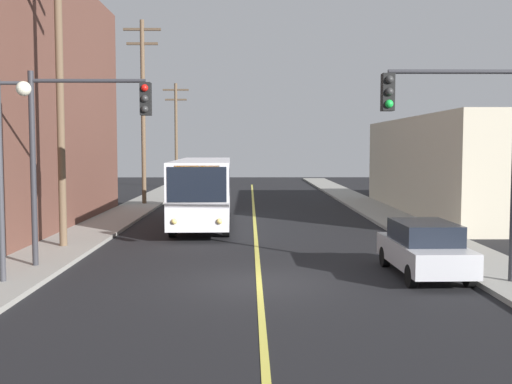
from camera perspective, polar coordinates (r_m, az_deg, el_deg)
name	(u,v)px	position (r m, az deg, el deg)	size (l,w,h in m)	color
ground_plane	(259,283)	(17.64, 0.29, -8.38)	(120.00, 120.00, 0.00)	black
sidewalk_left	(92,232)	(28.34, -14.90, -3.57)	(2.50, 90.00, 0.15)	gray
sidewalk_right	(418,231)	(28.49, 14.72, -3.53)	(2.50, 90.00, 0.15)	gray
lane_stripe_center	(254,220)	(32.44, -0.14, -2.59)	(0.16, 60.00, 0.01)	#D8CC4C
building_right_warehouse	(508,166)	(38.14, 22.17, 2.22)	(12.00, 19.60, 5.46)	beige
city_bus	(204,188)	(30.43, -4.86, 0.38)	(2.90, 12.21, 3.20)	silver
parked_car_silver	(424,248)	(19.07, 15.22, -5.00)	(1.90, 4.44, 1.62)	#B7B7BC
utility_pole_near	(60,83)	(24.10, -17.63, 9.57)	(2.40, 0.28, 11.01)	brown
utility_pole_mid	(143,104)	(40.86, -10.37, 7.95)	(2.40, 0.28, 11.76)	brown
utility_pole_far	(176,130)	(58.31, -7.37, 5.72)	(2.40, 0.28, 9.53)	brown
traffic_signal_left_corner	(82,132)	(19.81, -15.72, 5.38)	(3.75, 0.48, 6.00)	#2D2D33
traffic_signal_right_corner	(460,130)	(17.66, 18.25, 5.49)	(3.75, 0.48, 6.00)	#2D2D33
street_lamp_left	(8,150)	(18.08, -21.91, 3.58)	(0.98, 0.40, 5.50)	#38383D
fire_hydrant	(438,233)	(24.31, 16.46, -3.67)	(0.44, 0.26, 0.84)	red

